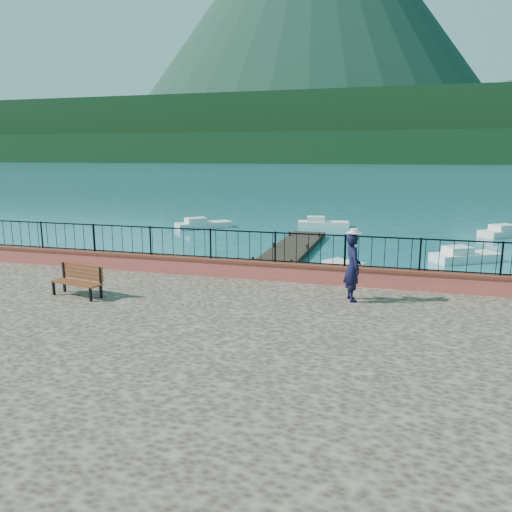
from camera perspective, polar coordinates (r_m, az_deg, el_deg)
The scene contains 17 objects.
ground at distance 13.03m, azimuth -0.52°, elevation -11.79°, with size 2000.00×2000.00×0.00m, color #19596B.
promenade at distance 7.89m, azimuth -14.20°, elevation -24.13°, with size 30.00×20.00×1.20m, color #332821.
parapet at distance 15.98m, azimuth 3.24°, elevation -1.77°, with size 28.00×0.46×0.58m, color #CA4949.
railing at distance 15.82m, azimuth 3.27°, elevation 0.93°, with size 27.00×0.05×0.95m, color black.
dock at distance 24.60m, azimuth 2.94°, elevation -0.24°, with size 2.00×16.00×0.30m, color #2D231C.
far_forest at distance 311.51m, azimuth 15.68°, elevation 11.80°, with size 900.00×60.00×18.00m, color black.
foothills at distance 371.87m, azimuth 15.89°, elevation 13.68°, with size 900.00×120.00×44.00m, color black.
volcano at distance 745.38m, azimuth 6.60°, elevation 25.80°, with size 560.00×560.00×380.00m, color #142D23.
park_bench at distance 15.05m, azimuth -19.68°, elevation -3.34°, with size 1.67×0.83×0.89m.
person at distance 13.85m, azimuth 10.99°, elevation -1.27°, with size 0.69×0.45×1.88m, color black.
hat at distance 13.66m, azimuth 11.15°, elevation 2.83°, with size 0.44×0.44×0.12m, color silver.
boat_0 at distance 20.81m, azimuth -3.03°, elevation -1.71°, with size 3.46×1.30×0.80m, color white.
boat_1 at distance 20.80m, azimuth 11.28°, elevation -1.93°, with size 4.34×1.30×0.80m, color silver.
boat_2 at distance 26.46m, azimuth 22.89°, elevation 0.25°, with size 3.33×1.30×0.80m, color silver.
boat_3 at distance 35.84m, azimuth -5.98°, elevation 3.83°, with size 3.97×1.30×0.80m, color silver.
boat_4 at distance 36.37m, azimuth 7.71°, elevation 3.90°, with size 3.61×1.30×0.80m, color silver.
boat_5 at distance 36.12m, azimuth 27.02°, elevation 2.69°, with size 4.34×1.30×0.80m, color silver.
Camera 1 is at (3.40, -11.47, 5.15)m, focal length 35.00 mm.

